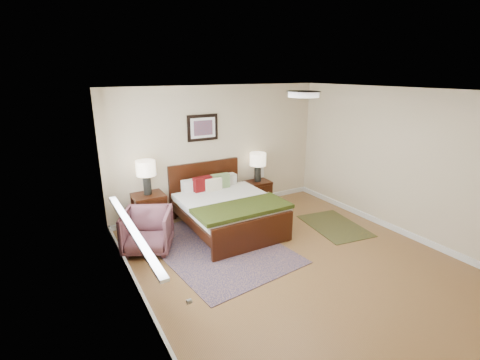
{
  "coord_description": "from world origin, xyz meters",
  "views": [
    {
      "loc": [
        -3.01,
        -3.6,
        2.75
      ],
      "look_at": [
        -0.32,
        1.09,
        1.05
      ],
      "focal_mm": 26.0,
      "sensor_mm": 36.0,
      "label": 1
    }
  ],
  "objects_px": {
    "nightstand_left": "(149,201)",
    "armchair": "(147,231)",
    "nightstand_right": "(258,190)",
    "bed": "(226,204)",
    "rug_persian": "(217,247)",
    "lamp_right": "(258,162)",
    "lamp_left": "(146,171)"
  },
  "relations": [
    {
      "from": "nightstand_left",
      "to": "lamp_right",
      "type": "height_order",
      "value": "lamp_right"
    },
    {
      "from": "bed",
      "to": "nightstand_right",
      "type": "relative_size",
      "value": 3.63
    },
    {
      "from": "armchair",
      "to": "nightstand_left",
      "type": "bearing_deg",
      "value": 98.62
    },
    {
      "from": "bed",
      "to": "nightstand_left",
      "type": "distance_m",
      "value": 1.38
    },
    {
      "from": "lamp_left",
      "to": "armchair",
      "type": "height_order",
      "value": "lamp_left"
    },
    {
      "from": "nightstand_right",
      "to": "bed",
      "type": "bearing_deg",
      "value": -148.16
    },
    {
      "from": "bed",
      "to": "nightstand_right",
      "type": "distance_m",
      "value": 1.34
    },
    {
      "from": "lamp_right",
      "to": "armchair",
      "type": "bearing_deg",
      "value": -162.53
    },
    {
      "from": "nightstand_right",
      "to": "lamp_left",
      "type": "distance_m",
      "value": 2.44
    },
    {
      "from": "nightstand_right",
      "to": "armchair",
      "type": "relative_size",
      "value": 0.71
    },
    {
      "from": "bed",
      "to": "armchair",
      "type": "height_order",
      "value": "bed"
    },
    {
      "from": "lamp_left",
      "to": "nightstand_left",
      "type": "bearing_deg",
      "value": -90.0
    },
    {
      "from": "bed",
      "to": "lamp_right",
      "type": "relative_size",
      "value": 3.15
    },
    {
      "from": "bed",
      "to": "nightstand_left",
      "type": "relative_size",
      "value": 2.95
    },
    {
      "from": "bed",
      "to": "rug_persian",
      "type": "bearing_deg",
      "value": -129.16
    },
    {
      "from": "nightstand_left",
      "to": "armchair",
      "type": "relative_size",
      "value": 0.88
    },
    {
      "from": "nightstand_left",
      "to": "nightstand_right",
      "type": "xyz_separation_m",
      "value": [
        2.32,
        0.01,
        -0.2
      ]
    },
    {
      "from": "nightstand_left",
      "to": "armchair",
      "type": "bearing_deg",
      "value": -108.29
    },
    {
      "from": "nightstand_right",
      "to": "lamp_left",
      "type": "xyz_separation_m",
      "value": [
        -2.32,
        0.01,
        0.75
      ]
    },
    {
      "from": "nightstand_right",
      "to": "armchair",
      "type": "xyz_separation_m",
      "value": [
        -2.58,
        -0.8,
        0.01
      ]
    },
    {
      "from": "bed",
      "to": "lamp_right",
      "type": "xyz_separation_m",
      "value": [
        1.13,
        0.71,
        0.47
      ]
    },
    {
      "from": "lamp_right",
      "to": "bed",
      "type": "bearing_deg",
      "value": -147.69
    },
    {
      "from": "rug_persian",
      "to": "lamp_right",
      "type": "bearing_deg",
      "value": 32.51
    },
    {
      "from": "nightstand_left",
      "to": "lamp_right",
      "type": "bearing_deg",
      "value": 0.54
    },
    {
      "from": "lamp_left",
      "to": "rug_persian",
      "type": "distance_m",
      "value": 1.82
    },
    {
      "from": "nightstand_left",
      "to": "rug_persian",
      "type": "xyz_separation_m",
      "value": [
        0.74,
        -1.25,
        -0.52
      ]
    },
    {
      "from": "nightstand_right",
      "to": "lamp_right",
      "type": "relative_size",
      "value": 0.87
    },
    {
      "from": "lamp_left",
      "to": "lamp_right",
      "type": "distance_m",
      "value": 2.32
    },
    {
      "from": "nightstand_right",
      "to": "lamp_left",
      "type": "height_order",
      "value": "lamp_left"
    },
    {
      "from": "nightstand_left",
      "to": "nightstand_right",
      "type": "bearing_deg",
      "value": 0.22
    },
    {
      "from": "nightstand_right",
      "to": "armchair",
      "type": "height_order",
      "value": "armchair"
    },
    {
      "from": "bed",
      "to": "rug_persian",
      "type": "xyz_separation_m",
      "value": [
        -0.45,
        -0.56,
        -0.47
      ]
    }
  ]
}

